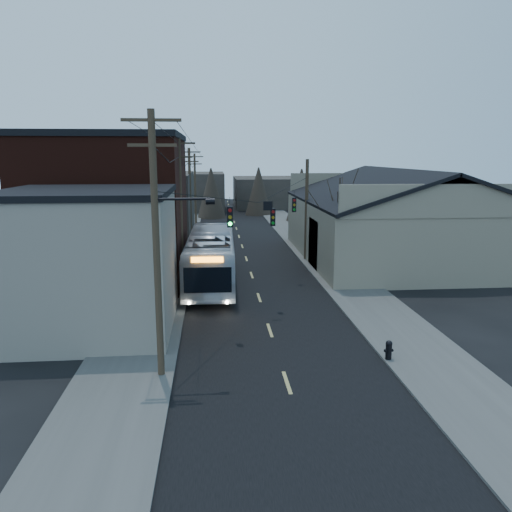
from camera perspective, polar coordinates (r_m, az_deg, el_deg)
The scene contains 15 objects.
ground at distance 18.62m, azimuth 4.50°, elevation -16.92°, with size 160.00×160.00×0.00m, color black.
road_surface at distance 47.06m, azimuth -1.45°, elevation 0.68°, with size 9.00×110.00×0.02m, color black.
sidewalk_left at distance 47.11m, azimuth -9.36°, elevation 0.60°, with size 4.00×110.00×0.12m, color #474744.
sidewalk_right at distance 47.88m, azimuth 6.34°, elevation 0.86°, with size 4.00×110.00×0.12m, color #474744.
building_clapboard at distance 26.44m, azimuth -18.40°, elevation -0.77°, with size 8.00×8.00×7.00m, color gray.
building_brick at distance 37.05m, azimuth -16.19°, elevation 5.09°, with size 10.00×12.00×10.00m, color black.
building_left_far at distance 52.84m, azimuth -12.26°, elevation 5.44°, with size 9.00×14.00×7.00m, color #2F2B25.
warehouse at distance 44.49m, azimuth 15.93°, elevation 3.12°, with size 16.16×20.60×7.73m.
building_far_left at distance 81.41m, azimuth -7.24°, elevation 7.30°, with size 10.00×12.00×6.00m, color #2F2B25.
building_far_right at distance 86.92m, azimuth 1.55°, elevation 7.32°, with size 12.00×14.00×5.00m, color #2F2B25.
bare_tree at distance 37.68m, azimuth 9.41°, elevation 3.34°, with size 0.40×0.40×7.20m, color black.
utility_lines at distance 40.47m, azimuth -5.40°, elevation 5.93°, with size 11.24×45.28×10.50m.
bus at distance 34.68m, azimuth -5.17°, elevation -0.17°, with size 3.12×13.34×3.72m, color silver.
parked_car at distance 43.68m, azimuth -6.09°, elevation 0.75°, with size 1.58×4.53×1.49m, color #B6BABE.
fire_hydrant at distance 22.73m, azimuth 14.93°, elevation -10.25°, with size 0.41×0.29×0.86m.
Camera 1 is at (-2.80, -16.14, 8.86)m, focal length 35.00 mm.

